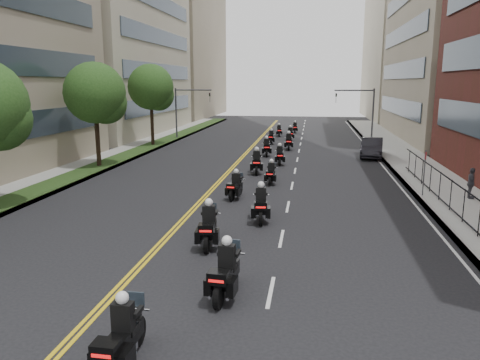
% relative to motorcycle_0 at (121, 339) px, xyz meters
% --- Properties ---
extents(sidewalk_right, '(4.00, 90.00, 0.15)m').
position_rel_motorcycle_0_xyz_m(sidewalk_right, '(11.72, 24.30, -0.61)').
color(sidewalk_right, gray).
rests_on(sidewalk_right, ground).
extents(sidewalk_left, '(4.00, 90.00, 0.15)m').
position_rel_motorcycle_0_xyz_m(sidewalk_left, '(-12.28, 24.30, -0.61)').
color(sidewalk_left, gray).
rests_on(sidewalk_left, ground).
extents(grass_strip, '(2.00, 90.00, 0.04)m').
position_rel_motorcycle_0_xyz_m(grass_strip, '(-11.48, 24.30, -0.52)').
color(grass_strip, '#1D3714').
rests_on(grass_strip, sidewalk_left).
extents(building_right_far, '(15.00, 28.00, 26.00)m').
position_rel_motorcycle_0_xyz_m(building_right_far, '(21.22, 77.30, 12.31)').
color(building_right_far, '#AAA189').
rests_on(building_right_far, ground).
extents(building_left_far, '(16.00, 28.00, 26.00)m').
position_rel_motorcycle_0_xyz_m(building_left_far, '(-22.28, 77.30, 12.31)').
color(building_left_far, gray).
rests_on(building_left_far, ground).
extents(iron_fence, '(0.05, 28.00, 1.50)m').
position_rel_motorcycle_0_xyz_m(iron_fence, '(10.72, 11.30, 0.21)').
color(iron_fence, black).
rests_on(iron_fence, sidewalk_right).
extents(street_trees, '(4.40, 38.40, 7.98)m').
position_rel_motorcycle_0_xyz_m(street_trees, '(-11.32, 17.90, 4.44)').
color(street_trees, black).
rests_on(street_trees, ground).
extents(traffic_signal_right, '(4.09, 0.20, 5.60)m').
position_rel_motorcycle_0_xyz_m(traffic_signal_right, '(9.26, 41.30, 3.01)').
color(traffic_signal_right, '#3F3F44').
rests_on(traffic_signal_right, ground).
extents(traffic_signal_left, '(4.09, 0.20, 5.60)m').
position_rel_motorcycle_0_xyz_m(traffic_signal_left, '(-9.81, 41.30, 3.01)').
color(traffic_signal_left, '#3F3F44').
rests_on(traffic_signal_left, ground).
extents(motorcycle_0, '(0.55, 2.36, 1.75)m').
position_rel_motorcycle_0_xyz_m(motorcycle_0, '(0.00, 0.00, 0.00)').
color(motorcycle_0, black).
rests_on(motorcycle_0, ground).
extents(motorcycle_1, '(0.66, 2.49, 1.83)m').
position_rel_motorcycle_0_xyz_m(motorcycle_1, '(1.63, 3.81, 0.04)').
color(motorcycle_1, black).
rests_on(motorcycle_1, ground).
extents(motorcycle_2, '(0.72, 2.52, 1.86)m').
position_rel_motorcycle_0_xyz_m(motorcycle_2, '(0.20, 8.00, 0.05)').
color(motorcycle_2, black).
rests_on(motorcycle_2, ground).
extents(motorcycle_3, '(0.69, 2.46, 1.82)m').
position_rel_motorcycle_0_xyz_m(motorcycle_3, '(1.82, 11.64, 0.03)').
color(motorcycle_3, black).
rests_on(motorcycle_3, ground).
extents(motorcycle_4, '(0.66, 2.19, 1.62)m').
position_rel_motorcycle_0_xyz_m(motorcycle_4, '(-0.00, 15.65, -0.05)').
color(motorcycle_4, black).
rests_on(motorcycle_4, ground).
extents(motorcycle_5, '(0.49, 2.10, 1.55)m').
position_rel_motorcycle_0_xyz_m(motorcycle_5, '(1.60, 19.69, -0.08)').
color(motorcycle_5, black).
rests_on(motorcycle_5, ground).
extents(motorcycle_6, '(0.71, 2.50, 1.84)m').
position_rel_motorcycle_0_xyz_m(motorcycle_6, '(0.30, 22.92, 0.04)').
color(motorcycle_6, black).
rests_on(motorcycle_6, ground).
extents(motorcycle_7, '(0.63, 2.24, 1.66)m').
position_rel_motorcycle_0_xyz_m(motorcycle_7, '(1.64, 26.76, -0.04)').
color(motorcycle_7, black).
rests_on(motorcycle_7, ground).
extents(motorcycle_8, '(0.69, 2.34, 1.73)m').
position_rel_motorcycle_0_xyz_m(motorcycle_8, '(0.22, 30.90, -0.01)').
color(motorcycle_8, black).
rests_on(motorcycle_8, ground).
extents(motorcycle_9, '(0.60, 2.38, 1.76)m').
position_rel_motorcycle_0_xyz_m(motorcycle_9, '(1.91, 35.05, 0.00)').
color(motorcycle_9, black).
rests_on(motorcycle_9, ground).
extents(motorcycle_10, '(0.50, 2.15, 1.59)m').
position_rel_motorcycle_0_xyz_m(motorcycle_10, '(-0.06, 38.91, -0.06)').
color(motorcycle_10, black).
rests_on(motorcycle_10, ground).
extents(motorcycle_11, '(0.65, 2.22, 1.64)m').
position_rel_motorcycle_0_xyz_m(motorcycle_11, '(1.74, 42.30, -0.04)').
color(motorcycle_11, black).
rests_on(motorcycle_11, ground).
extents(motorcycle_12, '(0.59, 2.07, 1.53)m').
position_rel_motorcycle_0_xyz_m(motorcycle_12, '(0.25, 45.95, -0.09)').
color(motorcycle_12, black).
rests_on(motorcycle_12, ground).
extents(motorcycle_13, '(0.51, 2.07, 1.53)m').
position_rel_motorcycle_0_xyz_m(motorcycle_13, '(1.95, 50.07, -0.09)').
color(motorcycle_13, black).
rests_on(motorcycle_13, ground).
extents(parked_sedan, '(2.39, 5.13, 1.63)m').
position_rel_motorcycle_0_xyz_m(parked_sedan, '(9.08, 31.48, 0.12)').
color(parked_sedan, black).
rests_on(parked_sedan, ground).
extents(pedestrian_c, '(0.50, 1.00, 1.65)m').
position_rel_motorcycle_0_xyz_m(pedestrian_c, '(12.45, 16.92, 0.29)').
color(pedestrian_c, '#3F3E46').
rests_on(pedestrian_c, sidewalk_right).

